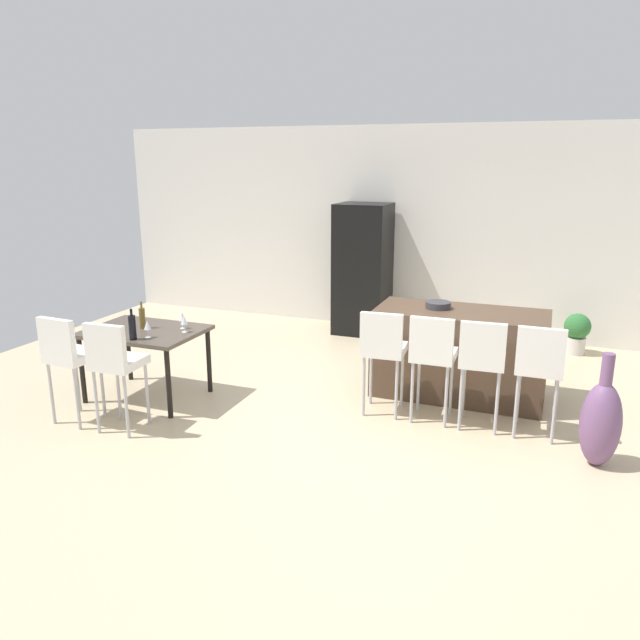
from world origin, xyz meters
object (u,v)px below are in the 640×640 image
(wine_bottle_inner, at_px, (132,327))
(potted_plant, at_px, (577,331))
(dining_chair_near, at_px, (68,353))
(refrigerator, at_px, (363,269))
(wine_glass_right, at_px, (147,325))
(wine_glass_far, at_px, (184,320))
(bar_chair_right, at_px, (482,357))
(bar_chair_far, at_px, (540,364))
(wine_glass_middle, at_px, (182,317))
(floor_vase, at_px, (601,423))
(bar_chair_left, at_px, (383,346))
(fruit_bowl, at_px, (438,305))
(dining_chair_far, at_px, (114,359))
(wine_bottle_left, at_px, (142,318))
(kitchen_island, at_px, (459,353))
(bar_chair_middle, at_px, (433,352))

(wine_bottle_inner, xyz_separation_m, potted_plant, (4.10, 3.54, -0.57))
(dining_chair_near, distance_m, refrigerator, 4.33)
(wine_glass_right, bearing_deg, wine_glass_far, 52.55)
(wine_glass_far, bearing_deg, bar_chair_right, 7.79)
(bar_chair_far, distance_m, wine_glass_middle, 3.49)
(wine_glass_far, xyz_separation_m, floor_vase, (3.89, 0.03, -0.49))
(dining_chair_near, height_order, floor_vase, dining_chair_near)
(bar_chair_right, relative_size, wine_glass_right, 6.03)
(bar_chair_left, xyz_separation_m, dining_chair_near, (-2.67, -1.25, 0.00))
(dining_chair_near, relative_size, wine_glass_right, 6.03)
(bar_chair_left, bearing_deg, fruit_bowl, 65.57)
(potted_plant, bearing_deg, wine_glass_middle, -142.00)
(refrigerator, bearing_deg, wine_glass_middle, -108.17)
(bar_chair_right, xyz_separation_m, wine_glass_right, (-3.12, -0.69, 0.17))
(dining_chair_far, xyz_separation_m, refrigerator, (1.08, 4.01, 0.22))
(wine_bottle_left, height_order, wine_glass_middle, wine_bottle_left)
(refrigerator, bearing_deg, floor_vase, -46.24)
(bar_chair_far, relative_size, fruit_bowl, 4.02)
(bar_chair_right, bearing_deg, wine_glass_middle, -174.60)
(wine_bottle_inner, bearing_deg, bar_chair_far, 12.10)
(bar_chair_right, xyz_separation_m, wine_bottle_left, (-3.38, -0.42, 0.15))
(wine_glass_right, distance_m, wine_glass_far, 0.37)
(kitchen_island, distance_m, fruit_bowl, 0.56)
(floor_vase, xyz_separation_m, potted_plant, (-0.11, 3.11, -0.07))
(wine_bottle_left, distance_m, potted_plant, 5.35)
(bar_chair_left, xyz_separation_m, wine_glass_right, (-2.19, -0.69, 0.17))
(wine_glass_right, bearing_deg, wine_bottle_inner, -132.47)
(fruit_bowl, bearing_deg, bar_chair_right, -55.20)
(dining_chair_near, xyz_separation_m, dining_chair_far, (0.53, -0.00, 0.00))
(wine_glass_middle, xyz_separation_m, fruit_bowl, (2.43, 1.09, 0.09))
(bar_chair_left, distance_m, wine_bottle_left, 2.49)
(wine_bottle_left, distance_m, wine_glass_right, 0.38)
(kitchen_island, height_order, refrigerator, refrigerator)
(wine_bottle_inner, bearing_deg, wine_glass_right, 47.53)
(potted_plant, bearing_deg, floor_vase, -88.05)
(wine_bottle_left, relative_size, wine_bottle_inner, 0.93)
(wine_glass_middle, bearing_deg, wine_bottle_left, -160.51)
(bar_chair_middle, relative_size, wine_glass_middle, 6.03)
(kitchen_island, bearing_deg, bar_chair_left, -128.30)
(bar_chair_middle, distance_m, wine_bottle_inner, 2.88)
(wine_bottle_inner, xyz_separation_m, wine_glass_right, (0.10, 0.10, -0.00))
(kitchen_island, height_order, wine_bottle_left, wine_bottle_left)
(refrigerator, bearing_deg, wine_bottle_left, -113.62)
(wine_glass_middle, bearing_deg, fruit_bowl, 24.18)
(dining_chair_far, height_order, refrigerator, refrigerator)
(bar_chair_far, distance_m, wine_bottle_left, 3.90)
(bar_chair_right, relative_size, wine_bottle_left, 3.68)
(bar_chair_middle, height_order, fruit_bowl, bar_chair_middle)
(wine_bottle_left, relative_size, wine_glass_far, 1.64)
(refrigerator, xyz_separation_m, fruit_bowl, (1.43, -1.95, 0.04))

